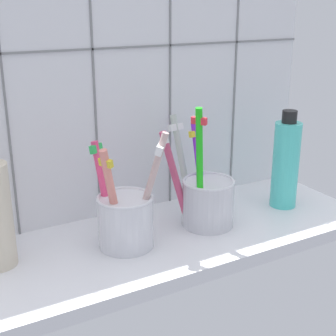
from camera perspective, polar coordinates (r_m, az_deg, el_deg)
The scene contains 5 objects.
counter_slab at distance 73.39cm, azimuth 0.09°, elevation -8.42°, with size 64.00×22.00×2.00cm, color silver.
tile_wall_back at distance 76.77cm, azimuth -4.38°, elevation 9.74°, with size 64.00×2.20×45.00cm.
toothbrush_cup_left at distance 68.40cm, azimuth -5.06°, elevation -5.69°, with size 9.34×8.40×16.75cm.
toothbrush_cup_right at distance 74.63cm, azimuth 4.31°, elevation -3.36°, with size 11.07×12.39×19.09cm.
soap_bottle at distance 82.35cm, azimuth 13.57°, elevation 0.54°, with size 4.34×4.34×16.26cm.
Camera 1 is at (-32.06, -56.65, 34.91)cm, focal length 52.26 mm.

